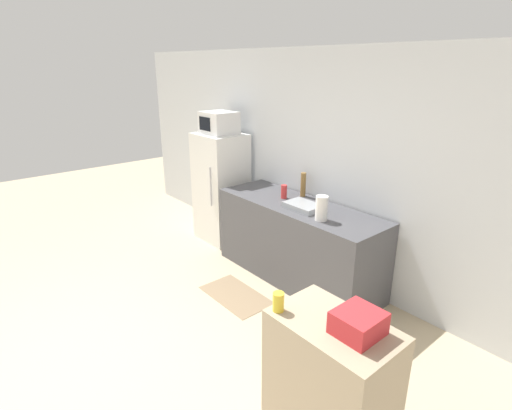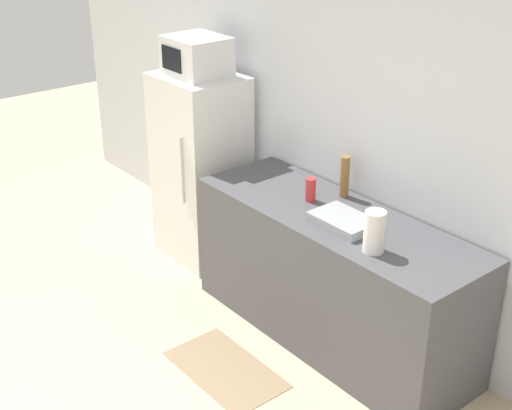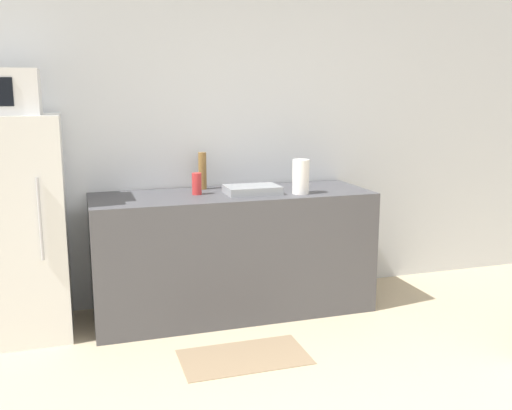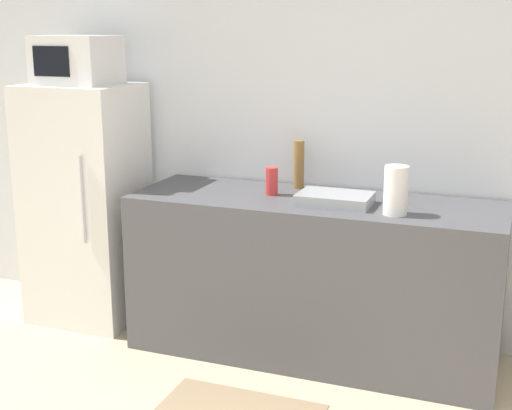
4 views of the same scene
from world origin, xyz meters
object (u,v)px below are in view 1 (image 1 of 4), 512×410
Objects in this scene: basket at (358,323)px; jar at (278,302)px; paper_towel_roll at (322,208)px; bottle_tall at (303,185)px; bottle_short at (284,192)px; refrigerator at (221,188)px; microwave at (219,123)px.

basket reaches higher than jar.
basket is at bearing -43.80° from paper_towel_roll.
jar is at bearing -49.60° from bottle_tall.
jar is (1.79, -1.77, 0.15)m from bottle_short.
microwave is at bearing -106.80° from refrigerator.
bottle_tall is 2.62m from jar.
refrigerator is 1.41m from bottle_tall.
refrigerator is 1.28m from bottle_short.
basket is 2.10× the size of jar.
bottle_tall is at bearing 9.96° from refrigerator.
basket reaches higher than bottle_short.
bottle_tall is 1.80× the size of bottle_short.
jar is at bearing -56.39° from paper_towel_roll.
paper_towel_roll is (0.65, -0.42, -0.02)m from bottle_tall.
jar reaches higher than paper_towel_roll.
paper_towel_roll is at bearing -5.16° from microwave.
paper_towel_roll is at bearing -5.20° from refrigerator.
paper_towel_roll is at bearing -14.71° from bottle_short.
bottle_tall is 1.13× the size of paper_towel_roll.
basket is at bearing -40.76° from bottle_tall.
refrigerator is 2.03m from paper_towel_roll.
refrigerator is 6.41× the size of basket.
basket is 2.02m from paper_towel_roll.
microwave is at bearing -179.36° from bottle_short.
refrigerator reaches higher than bottle_tall.
bottle_short is at bearing -112.32° from bottle_tall.
jar is (1.70, -1.99, 0.09)m from bottle_tall.
paper_towel_roll is at bearing -32.80° from bottle_tall.
bottle_tall is at bearing 67.68° from bottle_short.
bottle_short is at bearing 165.29° from paper_towel_roll.
bottle_tall is at bearing 10.00° from microwave.
bottle_short is (-0.09, -0.22, -0.06)m from bottle_tall.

